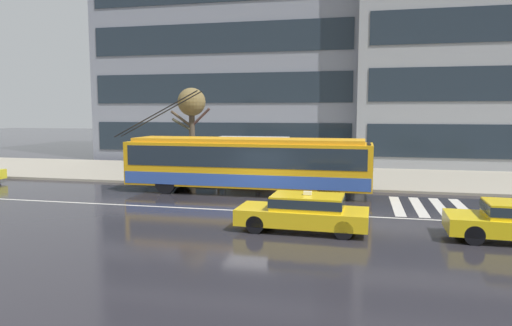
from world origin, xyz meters
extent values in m
plane|color=#26242A|center=(0.00, 0.00, 0.00)|extent=(160.00, 160.00, 0.00)
cube|color=gray|center=(0.00, 9.55, 0.07)|extent=(80.00, 10.00, 0.14)
cube|color=beige|center=(6.14, 1.28, 0.00)|extent=(0.44, 4.40, 0.01)
cube|color=beige|center=(7.04, 1.28, 0.00)|extent=(0.44, 4.40, 0.01)
cube|color=beige|center=(7.94, 1.28, 0.00)|extent=(0.44, 4.40, 0.01)
cube|color=beige|center=(8.84, 1.28, 0.00)|extent=(0.44, 4.40, 0.01)
cube|color=silver|center=(0.00, -1.20, 0.00)|extent=(72.00, 0.14, 0.01)
cube|color=#EDA514|center=(-1.06, 2.95, 1.50)|extent=(12.34, 2.58, 2.17)
cube|color=orange|center=(-1.06, 2.95, 2.68)|extent=(11.60, 2.33, 0.20)
cube|color=#1E2833|center=(-1.06, 2.95, 1.93)|extent=(11.84, 2.61, 1.00)
cube|color=#3253A9|center=(-1.06, 2.95, 0.81)|extent=(12.21, 2.61, 0.61)
cube|color=#1E2833|center=(5.06, 2.92, 1.93)|extent=(0.13, 2.21, 1.08)
cube|color=black|center=(4.91, 2.92, 2.48)|extent=(0.17, 1.91, 0.28)
cylinder|color=black|center=(-5.86, 3.33, 3.97)|extent=(4.71, 0.09, 2.44)
cylinder|color=black|center=(-5.86, 2.63, 3.97)|extent=(4.71, 0.09, 2.44)
cylinder|color=black|center=(3.14, 4.04, 0.52)|extent=(1.04, 0.31, 1.04)
cylinder|color=black|center=(3.13, 1.82, 0.52)|extent=(1.04, 0.31, 1.04)
cylinder|color=black|center=(-4.99, 4.08, 0.52)|extent=(1.04, 0.31, 1.04)
cylinder|color=black|center=(-5.00, 1.87, 0.52)|extent=(1.04, 0.31, 1.04)
cube|color=yellow|center=(2.59, -3.86, 0.51)|extent=(4.55, 1.93, 0.55)
cube|color=yellow|center=(2.77, -3.87, 1.02)|extent=(2.48, 1.61, 0.48)
cube|color=#1E2833|center=(2.77, -3.87, 1.05)|extent=(2.52, 1.63, 0.31)
cube|color=silver|center=(2.77, -3.87, 1.33)|extent=(0.29, 0.17, 0.12)
cylinder|color=black|center=(1.08, -4.60, 0.31)|extent=(0.63, 0.22, 0.62)
cylinder|color=black|center=(1.13, -3.03, 0.31)|extent=(0.63, 0.22, 0.62)
cylinder|color=black|center=(4.04, -4.70, 0.31)|extent=(0.63, 0.22, 0.62)
cylinder|color=black|center=(4.10, -3.13, 0.31)|extent=(0.63, 0.22, 0.62)
cylinder|color=black|center=(8.02, -4.45, 0.31)|extent=(0.63, 0.22, 0.62)
cylinder|color=black|center=(8.08, -2.85, 0.31)|extent=(0.63, 0.22, 0.62)
cylinder|color=gray|center=(0.29, 5.71, 1.35)|extent=(0.08, 0.08, 2.42)
cylinder|color=gray|center=(-3.54, 5.71, 1.35)|extent=(0.08, 0.08, 2.42)
cylinder|color=gray|center=(0.29, 7.27, 1.35)|extent=(0.08, 0.08, 2.42)
cylinder|color=gray|center=(-3.54, 7.27, 1.35)|extent=(0.08, 0.08, 2.42)
cube|color=#99ADB2|center=(-1.63, 7.27, 1.40)|extent=(3.64, 0.04, 1.94)
cube|color=#B2B2B7|center=(-1.63, 6.49, 2.60)|extent=(4.13, 1.86, 0.08)
cube|color=brown|center=(-1.63, 6.88, 0.59)|extent=(2.68, 0.36, 0.08)
cylinder|color=brown|center=(-4.08, 7.48, 0.53)|extent=(0.14, 0.14, 0.78)
cylinder|color=brown|center=(-3.98, 7.36, 0.53)|extent=(0.14, 0.14, 0.78)
cylinder|color=gray|center=(-4.03, 7.42, 1.24)|extent=(0.51, 0.51, 0.63)
sphere|color=#BBAC92|center=(-4.03, 7.42, 1.68)|extent=(0.24, 0.24, 0.24)
cone|color=red|center=(-3.95, 7.33, 1.98)|extent=(1.47, 1.47, 0.29)
cylinder|color=#333333|center=(-3.95, 7.33, 1.43)|extent=(0.02, 0.02, 0.80)
cylinder|color=#2B3049|center=(-0.18, 6.79, 0.58)|extent=(0.14, 0.14, 0.88)
cylinder|color=#2B3049|center=(-0.04, 6.87, 0.58)|extent=(0.14, 0.14, 0.88)
cylinder|color=maroon|center=(-0.11, 6.83, 1.33)|extent=(0.49, 0.49, 0.63)
sphere|color=#DAA292|center=(-0.11, 6.83, 1.74)|extent=(0.20, 0.20, 0.20)
cone|color=red|center=(-0.22, 6.77, 2.02)|extent=(1.46, 1.46, 0.30)
cylinder|color=#333333|center=(-0.22, 6.77, 1.49)|extent=(0.02, 0.02, 0.76)
cylinder|color=#26222C|center=(2.37, 5.86, 0.54)|extent=(0.14, 0.14, 0.80)
cylinder|color=#26222C|center=(2.40, 5.70, 0.54)|extent=(0.14, 0.14, 0.80)
cylinder|color=#564045|center=(2.39, 5.78, 1.25)|extent=(0.42, 0.42, 0.63)
sphere|color=#CBB28F|center=(2.39, 5.78, 1.68)|extent=(0.21, 0.21, 0.21)
cone|color=#378E54|center=(2.36, 5.90, 1.96)|extent=(1.54, 1.54, 0.31)
cylinder|color=#333333|center=(2.36, 5.90, 1.42)|extent=(0.02, 0.02, 0.77)
cylinder|color=#292F4A|center=(-1.45, 6.94, 0.54)|extent=(0.14, 0.14, 0.80)
cylinder|color=#292F4A|center=(-1.30, 7.00, 0.54)|extent=(0.14, 0.14, 0.80)
cylinder|color=#415250|center=(-1.37, 6.97, 1.24)|extent=(0.48, 0.48, 0.60)
sphere|color=#B2AB8C|center=(-1.37, 6.97, 1.66)|extent=(0.24, 0.24, 0.24)
cone|color=#2454A5|center=(-1.27, 7.02, 1.96)|extent=(1.40, 1.40, 0.32)
cylinder|color=#333333|center=(-1.27, 7.02, 1.41)|extent=(0.02, 0.02, 0.78)
cylinder|color=#4E4235|center=(-5.47, 6.97, 2.12)|extent=(0.35, 0.35, 3.95)
cylinder|color=#4A4837|center=(-5.97, 6.66, 3.33)|extent=(1.15, 0.79, 0.84)
cylinder|color=brown|center=(-5.96, 6.56, 3.66)|extent=(1.15, 0.98, 1.06)
cylinder|color=brown|center=(-4.89, 6.90, 3.77)|extent=(1.29, 0.30, 1.16)
sphere|color=brown|center=(-5.47, 6.97, 4.69)|extent=(1.69, 1.69, 1.69)
cube|color=#1E2833|center=(-6.44, 15.33, 2.10)|extent=(20.71, 0.06, 2.29)
cube|color=#1E2833|center=(-6.44, 15.33, 5.92)|extent=(20.71, 0.06, 2.29)
cube|color=#1E2833|center=(-6.44, 15.33, 9.74)|extent=(20.71, 0.06, 2.29)
camera|label=1|loc=(4.47, -19.60, 4.14)|focal=32.49mm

